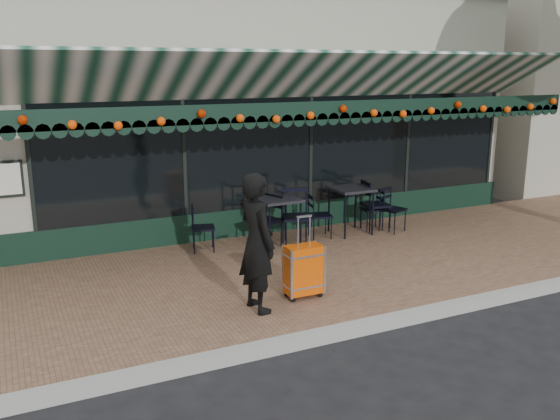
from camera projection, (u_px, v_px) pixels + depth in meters
name	position (u px, v px, depth m)	size (l,w,h in m)	color
ground	(362.00, 330.00, 7.22)	(80.00, 80.00, 0.00)	black
sidewalk	(289.00, 273.00, 8.96)	(18.00, 4.00, 0.15)	brown
curb	(366.00, 327.00, 7.13)	(18.00, 0.16, 0.15)	#9E9E99
restaurant_building	(177.00, 105.00, 13.56)	(12.00, 9.60, 4.50)	#A9A592
woman	(257.00, 243.00, 7.26)	(0.64, 0.42, 1.74)	black
suitcase	(304.00, 270.00, 7.77)	(0.48, 0.27, 1.10)	#DA4B06
cafe_table_a	(351.00, 192.00, 10.68)	(0.69, 0.69, 0.85)	black
cafe_table_b	(278.00, 203.00, 9.90)	(0.68, 0.68, 0.84)	black
chair_a_left	(372.00, 210.00, 11.02)	(0.38, 0.38, 0.76)	black
chair_a_right	(376.00, 205.00, 10.93)	(0.48, 0.48, 0.96)	black
chair_a_front	(393.00, 210.00, 10.89)	(0.41, 0.41, 0.81)	black
chair_b_left	(266.00, 221.00, 9.94)	(0.44, 0.44, 0.89)	black
chair_b_right	(320.00, 216.00, 10.50)	(0.39, 0.39, 0.79)	black
chair_b_front	(296.00, 218.00, 9.96)	(0.49, 0.49, 0.99)	black
chair_solo	(203.00, 228.00, 9.73)	(0.39, 0.39, 0.77)	black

